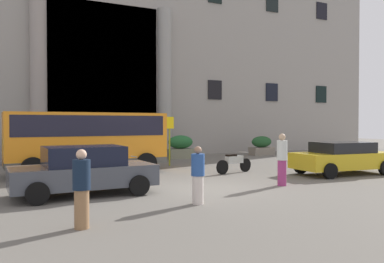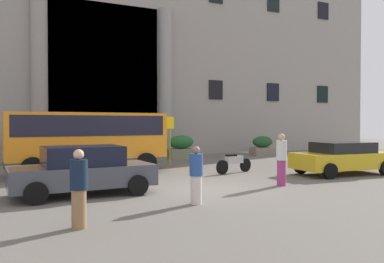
{
  "view_description": "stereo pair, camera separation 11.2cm",
  "coord_description": "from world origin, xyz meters",
  "px_view_note": "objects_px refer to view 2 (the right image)",
  "views": [
    {
      "loc": [
        -5.98,
        -11.34,
        2.16
      ],
      "look_at": [
        1.55,
        4.36,
        1.79
      ],
      "focal_mm": 36.48,
      "sensor_mm": 36.0,
      "label": 1
    },
    {
      "loc": [
        -5.88,
        -11.39,
        2.16
      ],
      "look_at": [
        1.55,
        4.36,
        1.79
      ],
      "focal_mm": 36.48,
      "sensor_mm": 36.0,
      "label": 2
    }
  ],
  "objects_px": {
    "parked_hatchback_near": "(343,158)",
    "hedge_planter_east": "(263,146)",
    "pedestrian_woman_dark_dress": "(281,159)",
    "bus_stop_sign": "(170,135)",
    "parked_compact_extra": "(83,170)",
    "pedestrian_man_red_shirt": "(79,189)",
    "pedestrian_child_trailing": "(196,175)",
    "hedge_planter_entrance_right": "(181,147)",
    "motorcycle_far_end": "(119,169)",
    "hedge_planter_far_west": "(52,151)",
    "orange_minibus": "(87,137)",
    "motorcycle_near_kerb": "(233,163)"
  },
  "relations": [
    {
      "from": "parked_compact_extra",
      "to": "motorcycle_near_kerb",
      "type": "bearing_deg",
      "value": 17.29
    },
    {
      "from": "hedge_planter_east",
      "to": "pedestrian_child_trailing",
      "type": "distance_m",
      "value": 16.58
    },
    {
      "from": "parked_compact_extra",
      "to": "pedestrian_child_trailing",
      "type": "height_order",
      "value": "pedestrian_child_trailing"
    },
    {
      "from": "motorcycle_far_end",
      "to": "pedestrian_child_trailing",
      "type": "height_order",
      "value": "pedestrian_child_trailing"
    },
    {
      "from": "hedge_planter_far_west",
      "to": "motorcycle_near_kerb",
      "type": "relative_size",
      "value": 1.0
    },
    {
      "from": "parked_hatchback_near",
      "to": "parked_compact_extra",
      "type": "distance_m",
      "value": 10.72
    },
    {
      "from": "hedge_planter_far_west",
      "to": "pedestrian_woman_dark_dress",
      "type": "xyz_separation_m",
      "value": [
        6.41,
        -11.42,
        0.24
      ]
    },
    {
      "from": "hedge_planter_far_west",
      "to": "pedestrian_man_red_shirt",
      "type": "relative_size",
      "value": 1.21
    },
    {
      "from": "parked_compact_extra",
      "to": "pedestrian_man_red_shirt",
      "type": "bearing_deg",
      "value": -103.39
    },
    {
      "from": "hedge_planter_east",
      "to": "hedge_planter_entrance_right",
      "type": "xyz_separation_m",
      "value": [
        -5.92,
        0.19,
        0.06
      ]
    },
    {
      "from": "bus_stop_sign",
      "to": "pedestrian_man_red_shirt",
      "type": "height_order",
      "value": "bus_stop_sign"
    },
    {
      "from": "bus_stop_sign",
      "to": "hedge_planter_east",
      "type": "xyz_separation_m",
      "value": [
        8.08,
        3.32,
        -0.93
      ]
    },
    {
      "from": "hedge_planter_east",
      "to": "pedestrian_child_trailing",
      "type": "height_order",
      "value": "pedestrian_child_trailing"
    },
    {
      "from": "bus_stop_sign",
      "to": "parked_compact_extra",
      "type": "relative_size",
      "value": 0.59
    },
    {
      "from": "hedge_planter_far_west",
      "to": "hedge_planter_east",
      "type": "xyz_separation_m",
      "value": [
        13.42,
        -0.5,
        -0.05
      ]
    },
    {
      "from": "bus_stop_sign",
      "to": "motorcycle_far_end",
      "type": "distance_m",
      "value": 5.58
    },
    {
      "from": "bus_stop_sign",
      "to": "pedestrian_woman_dark_dress",
      "type": "bearing_deg",
      "value": -81.9
    },
    {
      "from": "parked_hatchback_near",
      "to": "hedge_planter_east",
      "type": "bearing_deg",
      "value": 77.69
    },
    {
      "from": "parked_hatchback_near",
      "to": "pedestrian_child_trailing",
      "type": "height_order",
      "value": "pedestrian_child_trailing"
    },
    {
      "from": "hedge_planter_east",
      "to": "parked_compact_extra",
      "type": "height_order",
      "value": "parked_compact_extra"
    },
    {
      "from": "bus_stop_sign",
      "to": "parked_hatchback_near",
      "type": "bearing_deg",
      "value": -50.02
    },
    {
      "from": "bus_stop_sign",
      "to": "pedestrian_man_red_shirt",
      "type": "relative_size",
      "value": 1.53
    },
    {
      "from": "parked_hatchback_near",
      "to": "motorcycle_near_kerb",
      "type": "height_order",
      "value": "parked_hatchback_near"
    },
    {
      "from": "motorcycle_far_end",
      "to": "parked_hatchback_near",
      "type": "bearing_deg",
      "value": -22.16
    },
    {
      "from": "bus_stop_sign",
      "to": "parked_compact_extra",
      "type": "xyz_separation_m",
      "value": [
        -5.43,
        -6.43,
        -0.8
      ]
    },
    {
      "from": "pedestrian_woman_dark_dress",
      "to": "hedge_planter_east",
      "type": "bearing_deg",
      "value": 58.35
    },
    {
      "from": "pedestrian_child_trailing",
      "to": "pedestrian_woman_dark_dress",
      "type": "relative_size",
      "value": 0.86
    },
    {
      "from": "hedge_planter_far_west",
      "to": "hedge_planter_entrance_right",
      "type": "xyz_separation_m",
      "value": [
        7.5,
        -0.31,
        0.01
      ]
    },
    {
      "from": "pedestrian_man_red_shirt",
      "to": "hedge_planter_east",
      "type": "bearing_deg",
      "value": -2.89
    },
    {
      "from": "hedge_planter_far_west",
      "to": "parked_hatchback_near",
      "type": "bearing_deg",
      "value": -43.65
    },
    {
      "from": "motorcycle_far_end",
      "to": "pedestrian_child_trailing",
      "type": "relative_size",
      "value": 1.27
    },
    {
      "from": "pedestrian_man_red_shirt",
      "to": "hedge_planter_far_west",
      "type": "bearing_deg",
      "value": 40.19
    },
    {
      "from": "hedge_planter_east",
      "to": "pedestrian_child_trailing",
      "type": "relative_size",
      "value": 1.04
    },
    {
      "from": "pedestrian_man_red_shirt",
      "to": "bus_stop_sign",
      "type": "bearing_deg",
      "value": 12.52
    },
    {
      "from": "parked_hatchback_near",
      "to": "pedestrian_child_trailing",
      "type": "distance_m",
      "value": 8.66
    },
    {
      "from": "parked_hatchback_near",
      "to": "pedestrian_woman_dark_dress",
      "type": "bearing_deg",
      "value": -159.19
    },
    {
      "from": "parked_compact_extra",
      "to": "motorcycle_near_kerb",
      "type": "distance_m",
      "value": 7.24
    },
    {
      "from": "hedge_planter_far_west",
      "to": "motorcycle_far_end",
      "type": "bearing_deg",
      "value": -78.3
    },
    {
      "from": "pedestrian_woman_dark_dress",
      "to": "hedge_planter_entrance_right",
      "type": "bearing_deg",
      "value": 85.43
    },
    {
      "from": "orange_minibus",
      "to": "parked_compact_extra",
      "type": "xyz_separation_m",
      "value": [
        -1.01,
        -4.89,
        -0.82
      ]
    },
    {
      "from": "hedge_planter_east",
      "to": "pedestrian_child_trailing",
      "type": "bearing_deg",
      "value": -131.55
    },
    {
      "from": "parked_hatchback_near",
      "to": "pedestrian_man_red_shirt",
      "type": "bearing_deg",
      "value": -157.25
    },
    {
      "from": "hedge_planter_far_west",
      "to": "pedestrian_woman_dark_dress",
      "type": "relative_size",
      "value": 1.1
    },
    {
      "from": "motorcycle_far_end",
      "to": "pedestrian_woman_dark_dress",
      "type": "relative_size",
      "value": 1.09
    },
    {
      "from": "hedge_planter_east",
      "to": "pedestrian_man_red_shirt",
      "type": "height_order",
      "value": "pedestrian_man_red_shirt"
    },
    {
      "from": "bus_stop_sign",
      "to": "motorcycle_far_end",
      "type": "relative_size",
      "value": 1.27
    },
    {
      "from": "parked_hatchback_near",
      "to": "pedestrian_man_red_shirt",
      "type": "distance_m",
      "value": 12.09
    },
    {
      "from": "parked_hatchback_near",
      "to": "motorcycle_near_kerb",
      "type": "xyz_separation_m",
      "value": [
        -3.92,
        2.36,
        -0.25
      ]
    },
    {
      "from": "bus_stop_sign",
      "to": "hedge_planter_far_west",
      "type": "relative_size",
      "value": 1.26
    },
    {
      "from": "hedge_planter_entrance_right",
      "to": "pedestrian_child_trailing",
      "type": "distance_m",
      "value": 13.59
    }
  ]
}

